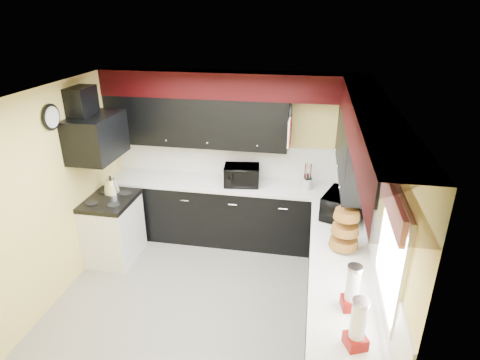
# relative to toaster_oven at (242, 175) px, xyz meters

# --- Properties ---
(ground) EXTENTS (3.60, 3.60, 0.00)m
(ground) POSITION_rel_toaster_oven_xyz_m (-0.18, -1.48, -1.08)
(ground) COLOR gray
(ground) RESTS_ON ground
(wall_back) EXTENTS (3.60, 0.06, 2.50)m
(wall_back) POSITION_rel_toaster_oven_xyz_m (-0.18, 0.32, 0.17)
(wall_back) COLOR #E0C666
(wall_back) RESTS_ON ground
(wall_right) EXTENTS (0.06, 3.60, 2.50)m
(wall_right) POSITION_rel_toaster_oven_xyz_m (1.62, -1.48, 0.17)
(wall_right) COLOR #E0C666
(wall_right) RESTS_ON ground
(wall_left) EXTENTS (0.06, 3.60, 2.50)m
(wall_left) POSITION_rel_toaster_oven_xyz_m (-1.98, -1.48, 0.17)
(wall_left) COLOR #E0C666
(wall_left) RESTS_ON ground
(ceiling) EXTENTS (3.60, 3.60, 0.06)m
(ceiling) POSITION_rel_toaster_oven_xyz_m (-0.18, -1.48, 1.42)
(ceiling) COLOR white
(ceiling) RESTS_ON wall_back
(cab_back) EXTENTS (3.60, 0.60, 0.90)m
(cab_back) POSITION_rel_toaster_oven_xyz_m (-0.18, 0.02, -0.63)
(cab_back) COLOR black
(cab_back) RESTS_ON ground
(cab_right) EXTENTS (0.60, 3.00, 0.90)m
(cab_right) POSITION_rel_toaster_oven_xyz_m (1.32, -1.78, -0.63)
(cab_right) COLOR black
(cab_right) RESTS_ON ground
(counter_back) EXTENTS (3.62, 0.64, 0.04)m
(counter_back) POSITION_rel_toaster_oven_xyz_m (-0.18, 0.02, -0.16)
(counter_back) COLOR white
(counter_back) RESTS_ON cab_back
(counter_right) EXTENTS (0.64, 3.02, 0.04)m
(counter_right) POSITION_rel_toaster_oven_xyz_m (1.32, -1.78, -0.16)
(counter_right) COLOR white
(counter_right) RESTS_ON cab_right
(splash_back) EXTENTS (3.60, 0.02, 0.50)m
(splash_back) POSITION_rel_toaster_oven_xyz_m (-0.18, 0.31, 0.11)
(splash_back) COLOR white
(splash_back) RESTS_ON counter_back
(splash_right) EXTENTS (0.02, 3.60, 0.50)m
(splash_right) POSITION_rel_toaster_oven_xyz_m (1.61, -1.48, 0.11)
(splash_right) COLOR white
(splash_right) RESTS_ON counter_right
(upper_back) EXTENTS (2.60, 0.35, 0.70)m
(upper_back) POSITION_rel_toaster_oven_xyz_m (-0.68, 0.15, 0.72)
(upper_back) COLOR black
(upper_back) RESTS_ON wall_back
(upper_right) EXTENTS (0.35, 1.80, 0.70)m
(upper_right) POSITION_rel_toaster_oven_xyz_m (1.45, -0.58, 0.72)
(upper_right) COLOR black
(upper_right) RESTS_ON wall_right
(soffit_back) EXTENTS (3.60, 0.36, 0.35)m
(soffit_back) POSITION_rel_toaster_oven_xyz_m (-0.18, 0.14, 1.24)
(soffit_back) COLOR black
(soffit_back) RESTS_ON wall_back
(soffit_right) EXTENTS (0.36, 3.24, 0.35)m
(soffit_right) POSITION_rel_toaster_oven_xyz_m (1.44, -1.66, 1.24)
(soffit_right) COLOR black
(soffit_right) RESTS_ON wall_right
(stove) EXTENTS (0.60, 0.75, 0.86)m
(stove) POSITION_rel_toaster_oven_xyz_m (-1.68, -0.73, -0.65)
(stove) COLOR white
(stove) RESTS_ON ground
(cooktop) EXTENTS (0.62, 0.77, 0.06)m
(cooktop) POSITION_rel_toaster_oven_xyz_m (-1.68, -0.73, -0.19)
(cooktop) COLOR black
(cooktop) RESTS_ON stove
(hood) EXTENTS (0.50, 0.78, 0.55)m
(hood) POSITION_rel_toaster_oven_xyz_m (-1.73, -0.73, 0.70)
(hood) COLOR black
(hood) RESTS_ON wall_left
(hood_duct) EXTENTS (0.24, 0.40, 0.40)m
(hood_duct) POSITION_rel_toaster_oven_xyz_m (-1.86, -0.73, 1.12)
(hood_duct) COLOR black
(hood_duct) RESTS_ON wall_left
(window) EXTENTS (0.03, 0.86, 0.96)m
(window) POSITION_rel_toaster_oven_xyz_m (1.61, -2.38, 0.47)
(window) COLOR white
(window) RESTS_ON wall_right
(valance) EXTENTS (0.04, 0.88, 0.20)m
(valance) POSITION_rel_toaster_oven_xyz_m (1.55, -2.38, 0.87)
(valance) COLOR red
(valance) RESTS_ON wall_right
(pan_top) EXTENTS (0.03, 0.22, 0.40)m
(pan_top) POSITION_rel_toaster_oven_xyz_m (0.64, 0.07, 0.92)
(pan_top) COLOR black
(pan_top) RESTS_ON upper_back
(pan_mid) EXTENTS (0.03, 0.28, 0.46)m
(pan_mid) POSITION_rel_toaster_oven_xyz_m (0.64, -0.06, 0.67)
(pan_mid) COLOR black
(pan_mid) RESTS_ON upper_back
(pan_low) EXTENTS (0.03, 0.24, 0.42)m
(pan_low) POSITION_rel_toaster_oven_xyz_m (0.64, 0.20, 0.64)
(pan_low) COLOR black
(pan_low) RESTS_ON upper_back
(cut_board) EXTENTS (0.03, 0.26, 0.35)m
(cut_board) POSITION_rel_toaster_oven_xyz_m (0.65, -0.18, 0.72)
(cut_board) COLOR white
(cut_board) RESTS_ON upper_back
(baskets) EXTENTS (0.27, 0.27, 0.50)m
(baskets) POSITION_rel_toaster_oven_xyz_m (1.34, -1.43, 0.10)
(baskets) COLOR brown
(baskets) RESTS_ON upper_right
(clock) EXTENTS (0.03, 0.30, 0.30)m
(clock) POSITION_rel_toaster_oven_xyz_m (-1.95, -1.23, 1.07)
(clock) COLOR black
(clock) RESTS_ON wall_left
(deco_plate) EXTENTS (0.03, 0.24, 0.24)m
(deco_plate) POSITION_rel_toaster_oven_xyz_m (1.59, -1.83, 1.17)
(deco_plate) COLOR white
(deco_plate) RESTS_ON wall_right
(toaster_oven) EXTENTS (0.54, 0.46, 0.28)m
(toaster_oven) POSITION_rel_toaster_oven_xyz_m (0.00, 0.00, 0.00)
(toaster_oven) COLOR black
(toaster_oven) RESTS_ON counter_back
(microwave) EXTENTS (0.52, 0.63, 0.30)m
(microwave) POSITION_rel_toaster_oven_xyz_m (1.34, -0.70, 0.01)
(microwave) COLOR black
(microwave) RESTS_ON counter_right
(utensil_crock) EXTENTS (0.14, 0.14, 0.15)m
(utensil_crock) POSITION_rel_toaster_oven_xyz_m (0.92, 0.03, -0.07)
(utensil_crock) COLOR silver
(utensil_crock) RESTS_ON counter_back
(knife_block) EXTENTS (0.11, 0.14, 0.19)m
(knife_block) POSITION_rel_toaster_oven_xyz_m (0.92, 0.06, -0.05)
(knife_block) COLOR black
(knife_block) RESTS_ON counter_back
(kettle) EXTENTS (0.29, 0.29, 0.20)m
(kettle) POSITION_rel_toaster_oven_xyz_m (-1.72, -0.55, -0.06)
(kettle) COLOR silver
(kettle) RESTS_ON cooktop
(dispenser_a) EXTENTS (0.17, 0.17, 0.40)m
(dispenser_a) POSITION_rel_toaster_oven_xyz_m (1.35, -2.35, 0.06)
(dispenser_a) COLOR maroon
(dispenser_a) RESTS_ON counter_right
(dispenser_b) EXTENTS (0.20, 0.20, 0.41)m
(dispenser_b) POSITION_rel_toaster_oven_xyz_m (1.36, -2.77, 0.06)
(dispenser_b) COLOR maroon
(dispenser_b) RESTS_ON counter_right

